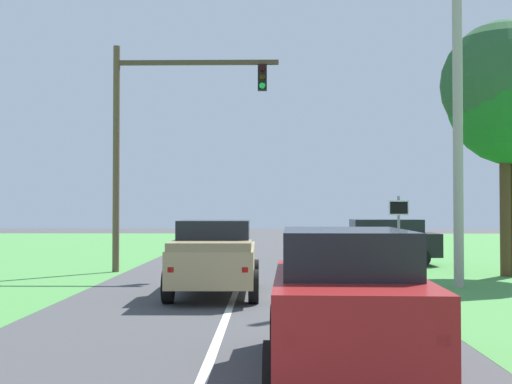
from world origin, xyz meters
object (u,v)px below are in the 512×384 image
red_suv_near (346,298)px  utility_pole_right (458,104)px  oak_tree_right (504,85)px  keep_moving_sign (399,228)px  traffic_light (156,126)px  crossing_suv_far (382,241)px  pickup_truck_lead (215,257)px

red_suv_near → utility_pole_right: (4.33, 9.77, 4.18)m
red_suv_near → oak_tree_right: oak_tree_right is taller
red_suv_near → keep_moving_sign: 10.97m
traffic_light → crossing_suv_far: traffic_light is taller
traffic_light → oak_tree_right: oak_tree_right is taller
keep_moving_sign → utility_pole_right: size_ratio=0.25×
oak_tree_right → crossing_suv_far: size_ratio=1.87×
pickup_truck_lead → traffic_light: bearing=112.6°
crossing_suv_far → utility_pole_right: size_ratio=0.43×
traffic_light → crossing_suv_far: size_ratio=1.77×
red_suv_near → oak_tree_right: (6.77, 12.95, 5.32)m
red_suv_near → traffic_light: 15.64m
pickup_truck_lead → traffic_light: (-2.60, 6.26, 4.16)m
pickup_truck_lead → utility_pole_right: 8.17m
keep_moving_sign → crossing_suv_far: 6.73m
traffic_light → keep_moving_sign: size_ratio=3.07×
red_suv_near → pickup_truck_lead: bearing=107.0°
utility_pole_right → traffic_light: bearing=154.5°
oak_tree_right → red_suv_near: bearing=-117.6°
oak_tree_right → utility_pole_right: (-2.45, -3.17, -1.14)m
red_suv_near → pickup_truck_lead: size_ratio=0.94×
traffic_light → crossing_suv_far: (8.47, 3.03, -4.19)m
keep_moving_sign → red_suv_near: bearing=-104.8°
red_suv_near → oak_tree_right: size_ratio=0.55×
traffic_light → keep_moving_sign: traffic_light is taller
red_suv_near → pickup_truck_lead: red_suv_near is taller
red_suv_near → traffic_light: traffic_light is taller
keep_moving_sign → pickup_truck_lead: bearing=-153.4°
keep_moving_sign → utility_pole_right: utility_pole_right is taller
pickup_truck_lead → keep_moving_sign: bearing=26.6°
red_suv_near → utility_pole_right: utility_pole_right is taller
keep_moving_sign → utility_pole_right: 3.94m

